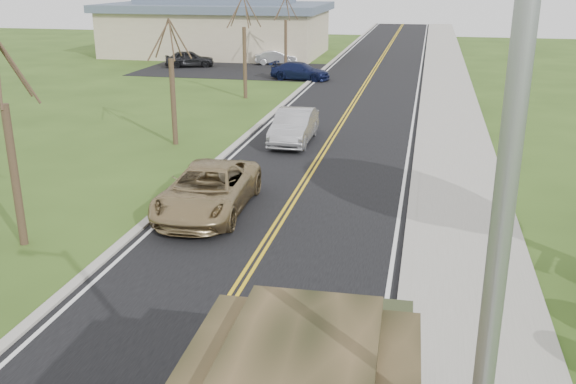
% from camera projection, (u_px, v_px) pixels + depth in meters
% --- Properties ---
extents(road, '(8.00, 120.00, 0.01)m').
position_uv_depth(road, '(364.00, 86.00, 45.33)').
color(road, black).
rests_on(road, ground).
extents(curb_right, '(0.30, 120.00, 0.12)m').
position_uv_depth(curb_right, '(424.00, 88.00, 44.48)').
color(curb_right, '#9E998E').
rests_on(curb_right, ground).
extents(sidewalk_right, '(3.20, 120.00, 0.10)m').
position_uv_depth(sidewalk_right, '(450.00, 89.00, 44.13)').
color(sidewalk_right, '#9E998E').
rests_on(sidewalk_right, ground).
extents(curb_left, '(0.30, 120.00, 0.10)m').
position_uv_depth(curb_left, '(306.00, 84.00, 46.15)').
color(curb_left, '#9E998E').
rests_on(curb_left, ground).
extents(street_light, '(1.65, 0.22, 8.00)m').
position_uv_depth(street_light, '(473.00, 366.00, 5.47)').
color(street_light, gray).
rests_on(street_light, ground).
extents(bare_tree_a, '(1.93, 2.26, 6.08)m').
position_uv_depth(bare_tree_a, '(12.00, 159.00, 18.15)').
color(bare_tree_a, '#38281C').
rests_on(bare_tree_a, ground).
extents(bare_tree_b, '(1.83, 2.14, 5.73)m').
position_uv_depth(bare_tree_b, '(173.00, 92.00, 29.30)').
color(bare_tree_b, '#38281C').
rests_on(bare_tree_b, ground).
extents(bare_tree_c, '(2.04, 2.39, 6.42)m').
position_uv_depth(bare_tree_c, '(245.00, 54.00, 40.29)').
color(bare_tree_c, '#38281C').
rests_on(bare_tree_c, ground).
extents(bare_tree_d, '(1.88, 2.20, 5.91)m').
position_uv_depth(bare_tree_d, '(286.00, 39.00, 51.46)').
color(bare_tree_d, '#38281C').
rests_on(bare_tree_d, ground).
extents(commercial_building, '(25.50, 21.50, 5.65)m').
position_uv_depth(commercial_building, '(218.00, 26.00, 62.44)').
color(commercial_building, tan).
rests_on(commercial_building, ground).
extents(suv_champagne, '(2.80, 5.73, 1.57)m').
position_uv_depth(suv_champagne, '(208.00, 190.00, 21.30)').
color(suv_champagne, '#947D53').
rests_on(suv_champagne, ground).
extents(sedan_silver, '(1.70, 4.72, 1.55)m').
position_uv_depth(sedan_silver, '(294.00, 126.00, 30.14)').
color(sedan_silver, '#A7A7AC').
rests_on(sedan_silver, ground).
extents(lot_car_dark, '(4.44, 3.07, 1.40)m').
position_uv_depth(lot_car_dark, '(189.00, 59.00, 54.50)').
color(lot_car_dark, black).
rests_on(lot_car_dark, ground).
extents(lot_car_silver, '(3.87, 2.15, 1.21)m').
position_uv_depth(lot_car_silver, '(276.00, 57.00, 56.14)').
color(lot_car_silver, silver).
rests_on(lot_car_silver, ground).
extents(lot_car_navy, '(4.68, 2.37, 1.30)m').
position_uv_depth(lot_car_navy, '(300.00, 71.00, 47.98)').
color(lot_car_navy, '#0F1639').
rests_on(lot_car_navy, ground).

